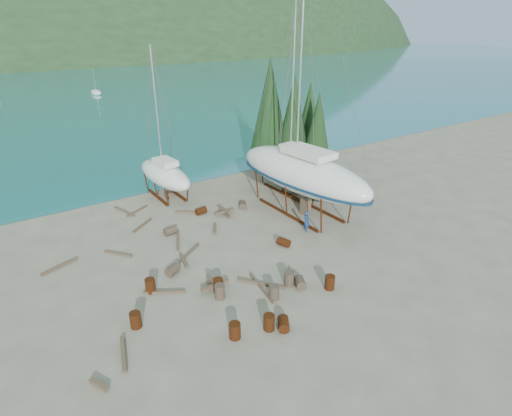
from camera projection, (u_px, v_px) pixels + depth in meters
ground at (261, 254)px, 27.03m from camera, size 600.00×600.00×0.00m
far_house_right at (76, 54)px, 183.79m from camera, size 6.60×5.60×5.60m
cypress_near_right at (294, 117)px, 40.12m from camera, size 3.60×3.60×10.00m
cypress_mid_right at (318, 128)px, 39.75m from camera, size 3.06×3.06×8.50m
cypress_back_left at (270, 107)px, 40.48m from camera, size 4.14×4.14×11.50m
cypress_far_right at (309, 118)px, 42.66m from camera, size 3.24×3.24×9.00m
moored_boat_mid at (96, 93)px, 92.02m from camera, size 2.00×5.00×6.05m
large_sailboat_near at (302, 172)px, 31.98m from camera, size 5.01×13.92×21.50m
large_sailboat_far at (294, 163)px, 36.18m from camera, size 4.86×11.19×17.12m
small_sailboat_shore at (165, 174)px, 35.54m from camera, size 3.11×8.19×12.83m
worker at (306, 222)px, 29.77m from camera, size 0.47×0.64×1.63m
drum_0 at (136, 320)px, 20.31m from camera, size 0.58×0.58×0.88m
drum_1 at (300, 282)px, 23.56m from camera, size 0.92×1.05×0.58m
drum_3 at (269, 322)px, 20.15m from camera, size 0.58×0.58×0.88m
drum_4 at (201, 211)px, 32.76m from camera, size 0.94×0.68×0.58m
drum_5 at (289, 279)px, 23.64m from camera, size 0.58×0.58×0.88m
drum_6 at (284, 242)px, 27.98m from camera, size 0.85×1.03×0.58m
drum_7 at (330, 282)px, 23.30m from camera, size 0.58×0.58×0.88m
drum_8 at (150, 286)px, 23.01m from camera, size 0.58×0.58×0.88m
drum_9 at (170, 231)px, 29.54m from camera, size 0.92×0.64×0.58m
drum_10 at (218, 285)px, 23.02m from camera, size 0.58×0.58×0.88m
drum_11 at (243, 205)px, 33.88m from camera, size 0.96×1.05×0.58m
drum_12 at (283, 324)px, 20.26m from camera, size 0.97×1.05×0.58m
drum_13 at (235, 331)px, 19.59m from camera, size 0.58×0.58×0.88m
drum_15 at (173, 270)px, 24.77m from camera, size 1.05×0.92×0.58m
drum_16 at (220, 291)px, 22.50m from camera, size 0.58×0.58×0.88m
drum_17 at (274, 292)px, 22.43m from camera, size 0.58×0.58×0.88m
timber_0 at (124, 211)px, 33.21m from camera, size 0.94×2.77×0.14m
timber_2 at (59, 267)px, 25.49m from camera, size 2.31×1.02×0.19m
timber_3 at (262, 288)px, 23.46m from camera, size 0.70×3.17×0.15m
timber_4 at (184, 260)px, 26.17m from camera, size 0.52×1.82×0.17m
timber_5 at (261, 284)px, 23.80m from camera, size 1.90×2.43×0.16m
timber_6 at (187, 212)px, 32.99m from camera, size 1.73×1.34×0.19m
timber_7 at (291, 274)px, 24.72m from camera, size 0.96×1.29×0.17m
timber_8 at (215, 229)px, 30.29m from camera, size 1.05×1.56×0.19m
timber_9 at (137, 211)px, 33.31m from camera, size 2.20×1.27×0.15m
timber_10 at (178, 240)px, 28.69m from camera, size 1.43×2.86×0.16m
timber_11 at (189, 252)px, 27.14m from camera, size 2.12×1.48×0.15m
timber_12 at (164, 292)px, 23.04m from camera, size 2.14×1.38×0.17m
timber_13 at (99, 385)px, 17.02m from camera, size 0.62×0.99×0.22m
timber_14 at (123, 354)px, 18.65m from camera, size 0.78×2.31×0.18m
timber_15 at (142, 225)px, 30.85m from camera, size 2.09×1.62×0.15m
timber_17 at (118, 254)px, 26.93m from camera, size 1.45×1.76×0.16m
timber_pile_fore at (215, 285)px, 23.28m from camera, size 1.80×1.80×0.60m
timber_pile_aft at (224, 211)px, 32.63m from camera, size 1.80×1.80×0.60m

